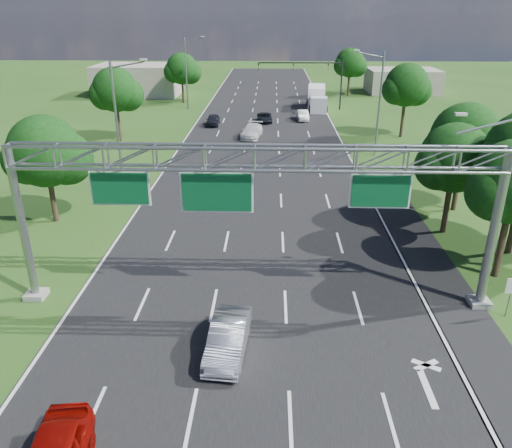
{
  "coord_description": "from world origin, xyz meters",
  "views": [
    {
      "loc": [
        1.0,
        -9.71,
        13.63
      ],
      "look_at": [
        0.22,
        14.81,
        3.04
      ],
      "focal_mm": 35.0,
      "sensor_mm": 36.0,
      "label": 1
    }
  ],
  "objects_px": {
    "sign_gantry": "(256,171)",
    "silver_sedan": "(228,338)",
    "regulatory_sign": "(512,289)",
    "traffic_signal": "(317,73)",
    "box_truck": "(317,98)"
  },
  "relations": [
    {
      "from": "sign_gantry",
      "to": "traffic_signal",
      "type": "height_order",
      "value": "sign_gantry"
    },
    {
      "from": "silver_sedan",
      "to": "box_truck",
      "type": "xyz_separation_m",
      "value": [
        8.39,
        57.7,
        0.82
      ]
    },
    {
      "from": "regulatory_sign",
      "to": "box_truck",
      "type": "distance_m",
      "value": 54.78
    },
    {
      "from": "regulatory_sign",
      "to": "traffic_signal",
      "type": "distance_m",
      "value": 54.37
    },
    {
      "from": "traffic_signal",
      "to": "box_truck",
      "type": "distance_m",
      "value": 3.68
    },
    {
      "from": "regulatory_sign",
      "to": "traffic_signal",
      "type": "bearing_deg",
      "value": 95.2
    },
    {
      "from": "silver_sedan",
      "to": "box_truck",
      "type": "distance_m",
      "value": 58.31
    },
    {
      "from": "sign_gantry",
      "to": "box_truck",
      "type": "relative_size",
      "value": 2.73
    },
    {
      "from": "traffic_signal",
      "to": "box_truck",
      "type": "relative_size",
      "value": 1.42
    },
    {
      "from": "traffic_signal",
      "to": "box_truck",
      "type": "height_order",
      "value": "traffic_signal"
    },
    {
      "from": "traffic_signal",
      "to": "silver_sedan",
      "type": "relative_size",
      "value": 2.82
    },
    {
      "from": "sign_gantry",
      "to": "regulatory_sign",
      "type": "xyz_separation_m",
      "value": [
        12.07,
        -1.02,
        -5.38
      ]
    },
    {
      "from": "silver_sedan",
      "to": "box_truck",
      "type": "relative_size",
      "value": 0.5
    },
    {
      "from": "sign_gantry",
      "to": "silver_sedan",
      "type": "xyz_separation_m",
      "value": [
        -1.09,
        -4.15,
        -6.18
      ]
    },
    {
      "from": "box_truck",
      "to": "regulatory_sign",
      "type": "bearing_deg",
      "value": -80.16
    }
  ]
}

